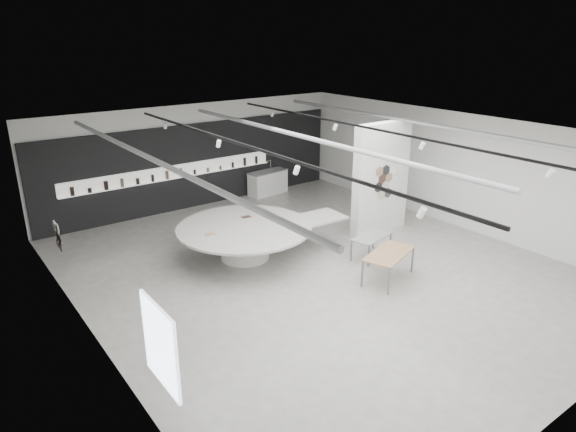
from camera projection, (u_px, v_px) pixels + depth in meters
room at (314, 199)px, 13.56m from camera, size 12.02×14.02×3.82m
back_wall_display at (195, 166)px, 18.98m from camera, size 11.80×0.27×3.10m
partition_column at (381, 179)px, 16.42m from camera, size 2.20×0.38×3.60m
display_island at (247, 237)px, 14.83m from camera, size 5.05×4.06×0.99m
sample_table_wood at (389, 255)px, 13.48m from camera, size 1.82×1.31×0.77m
sample_table_stone at (372, 238)px, 14.86m from camera, size 1.42×0.93×0.67m
kitchen_counter at (268, 182)px, 20.71m from camera, size 1.75×0.86×1.33m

